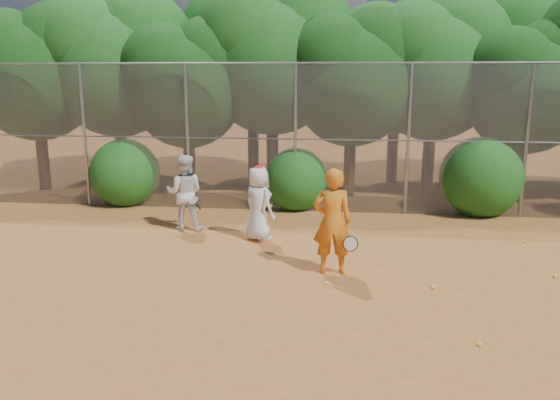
# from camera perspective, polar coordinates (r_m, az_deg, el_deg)

# --- Properties ---
(ground) EXTENTS (80.00, 80.00, 0.00)m
(ground) POSITION_cam_1_polar(r_m,az_deg,el_deg) (9.45, 4.30, -10.07)
(ground) COLOR #AB5E26
(ground) RESTS_ON ground
(fence_back) EXTENTS (20.05, 0.09, 4.03)m
(fence_back) POSITION_cam_1_polar(r_m,az_deg,el_deg) (14.80, 5.03, 6.52)
(fence_back) COLOR gray
(fence_back) RESTS_ON ground
(tree_0) EXTENTS (4.38, 3.81, 6.00)m
(tree_0) POSITION_cam_1_polar(r_m,az_deg,el_deg) (19.39, -24.11, 12.54)
(tree_0) COLOR black
(tree_0) RESTS_ON ground
(tree_1) EXTENTS (4.64, 4.03, 6.35)m
(tree_1) POSITION_cam_1_polar(r_m,az_deg,el_deg) (18.72, -16.57, 13.85)
(tree_1) COLOR black
(tree_1) RESTS_ON ground
(tree_2) EXTENTS (3.99, 3.47, 5.47)m
(tree_2) POSITION_cam_1_polar(r_m,az_deg,el_deg) (17.21, -9.56, 12.39)
(tree_2) COLOR black
(tree_2) RESTS_ON ground
(tree_3) EXTENTS (4.89, 4.26, 6.70)m
(tree_3) POSITION_cam_1_polar(r_m,az_deg,el_deg) (17.70, -0.60, 15.20)
(tree_3) COLOR black
(tree_3) RESTS_ON ground
(tree_4) EXTENTS (4.19, 3.64, 5.73)m
(tree_4) POSITION_cam_1_polar(r_m,az_deg,el_deg) (16.94, 7.74, 13.03)
(tree_4) COLOR black
(tree_4) RESTS_ON ground
(tree_5) EXTENTS (4.51, 3.92, 6.17)m
(tree_5) POSITION_cam_1_polar(r_m,az_deg,el_deg) (17.95, 15.98, 13.58)
(tree_5) COLOR black
(tree_5) RESTS_ON ground
(tree_6) EXTENTS (3.86, 3.36, 5.29)m
(tree_6) POSITION_cam_1_polar(r_m,az_deg,el_deg) (17.53, 24.59, 11.05)
(tree_6) COLOR black
(tree_6) RESTS_ON ground
(tree_9) EXTENTS (4.83, 4.20, 6.62)m
(tree_9) POSITION_cam_1_polar(r_m,az_deg,el_deg) (21.23, -16.66, 14.14)
(tree_9) COLOR black
(tree_9) RESTS_ON ground
(tree_10) EXTENTS (5.15, 4.48, 7.06)m
(tree_10) POSITION_cam_1_polar(r_m,az_deg,el_deg) (20.04, -2.70, 15.58)
(tree_10) COLOR black
(tree_10) RESTS_ON ground
(tree_11) EXTENTS (4.64, 4.03, 6.35)m
(tree_11) POSITION_cam_1_polar(r_m,az_deg,el_deg) (19.42, 12.26, 14.03)
(tree_11) COLOR black
(tree_11) RESTS_ON ground
(tree_12) EXTENTS (5.02, 4.37, 6.88)m
(tree_12) POSITION_cam_1_polar(r_m,az_deg,el_deg) (20.91, 24.91, 14.01)
(tree_12) COLOR black
(tree_12) RESTS_ON ground
(bush_0) EXTENTS (2.00, 2.00, 2.00)m
(bush_0) POSITION_cam_1_polar(r_m,az_deg,el_deg) (16.50, -15.90, 3.04)
(bush_0) COLOR #144F13
(bush_0) RESTS_ON ground
(bush_1) EXTENTS (1.80, 1.80, 1.80)m
(bush_1) POSITION_cam_1_polar(r_m,az_deg,el_deg) (15.31, 1.68, 2.42)
(bush_1) COLOR #144F13
(bush_1) RESTS_ON ground
(bush_2) EXTENTS (2.20, 2.20, 2.20)m
(bush_2) POSITION_cam_1_polar(r_m,az_deg,el_deg) (15.66, 20.26, 2.60)
(bush_2) COLOR #144F13
(bush_2) RESTS_ON ground
(player_yellow) EXTENTS (0.91, 0.59, 2.02)m
(player_yellow) POSITION_cam_1_polar(r_m,az_deg,el_deg) (10.26, 5.48, -2.25)
(player_yellow) COLOR orange
(player_yellow) RESTS_ON ground
(player_teen) EXTENTS (0.98, 0.95, 1.73)m
(player_teen) POSITION_cam_1_polar(r_m,az_deg,el_deg) (12.34, -2.25, -0.35)
(player_teen) COLOR silver
(player_teen) RESTS_ON ground
(player_white) EXTENTS (0.97, 0.87, 1.84)m
(player_white) POSITION_cam_1_polar(r_m,az_deg,el_deg) (13.37, -9.93, 0.77)
(player_white) COLOR white
(player_white) RESTS_ON ground
(ball_0) EXTENTS (0.07, 0.07, 0.07)m
(ball_0) POSITION_cam_1_polar(r_m,az_deg,el_deg) (10.12, 15.71, -8.74)
(ball_0) COLOR #D2F22C
(ball_0) RESTS_ON ground
(ball_1) EXTENTS (0.07, 0.07, 0.07)m
(ball_1) POSITION_cam_1_polar(r_m,az_deg,el_deg) (11.45, 26.78, -7.12)
(ball_1) COLOR #D2F22C
(ball_1) RESTS_ON ground
(ball_2) EXTENTS (0.07, 0.07, 0.07)m
(ball_2) POSITION_cam_1_polar(r_m,az_deg,el_deg) (8.31, 20.12, -13.97)
(ball_2) COLOR #D2F22C
(ball_2) RESTS_ON ground
(ball_4) EXTENTS (0.07, 0.07, 0.07)m
(ball_4) POSITION_cam_1_polar(r_m,az_deg,el_deg) (9.96, 4.88, -8.63)
(ball_4) COLOR #D2F22C
(ball_4) RESTS_ON ground
(ball_5) EXTENTS (0.07, 0.07, 0.07)m
(ball_5) POSITION_cam_1_polar(r_m,az_deg,el_deg) (13.49, 24.19, -3.96)
(ball_5) COLOR #D2F22C
(ball_5) RESTS_ON ground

